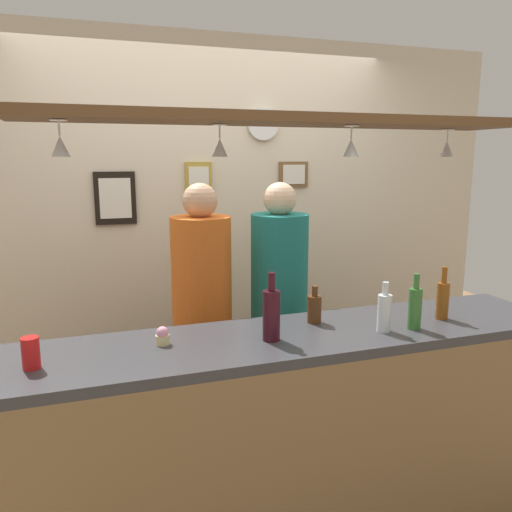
{
  "coord_description": "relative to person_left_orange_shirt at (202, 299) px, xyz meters",
  "views": [
    {
      "loc": [
        -0.82,
        -2.35,
        1.79
      ],
      "look_at": [
        0.0,
        0.1,
        1.29
      ],
      "focal_mm": 35.54,
      "sensor_mm": 36.0,
      "label": 1
    }
  ],
  "objects": [
    {
      "name": "bottle_soda_clear",
      "position": [
        0.66,
        -0.84,
        0.11
      ],
      "size": [
        0.06,
        0.06,
        0.23
      ],
      "color": "silver",
      "rests_on": "bar_counter"
    },
    {
      "name": "wall_clock",
      "position": [
        0.6,
        0.66,
        1.02
      ],
      "size": [
        0.22,
        0.03,
        0.22
      ],
      "primitive_type": "cylinder",
      "rotation": [
        1.57,
        0.0,
        0.0
      ],
      "color": "white",
      "rests_on": "back_wall"
    },
    {
      "name": "bar_counter",
      "position": [
        0.23,
        -0.9,
        -0.31
      ],
      "size": [
        2.7,
        0.55,
        1.01
      ],
      "color": "#38383D",
      "rests_on": "ground_plane"
    },
    {
      "name": "overhead_glass_rack",
      "position": [
        0.23,
        -0.69,
        0.95
      ],
      "size": [
        2.2,
        0.36,
        0.04
      ],
      "primitive_type": "cube",
      "color": "brown"
    },
    {
      "name": "bottle_beer_green_import",
      "position": [
        0.81,
        -0.86,
        0.12
      ],
      "size": [
        0.06,
        0.06,
        0.26
      ],
      "color": "#336B2D",
      "rests_on": "bar_counter"
    },
    {
      "name": "bottle_beer_brown_stubby",
      "position": [
        0.41,
        -0.63,
        0.09
      ],
      "size": [
        0.07,
        0.07,
        0.18
      ],
      "color": "#512D14",
      "rests_on": "bar_counter"
    },
    {
      "name": "bottle_beer_amber_tall",
      "position": [
        1.02,
        -0.77,
        0.12
      ],
      "size": [
        0.06,
        0.06,
        0.26
      ],
      "color": "brown",
      "rests_on": "bar_counter"
    },
    {
      "name": "bottle_wine_dark_red",
      "position": [
        0.13,
        -0.78,
        0.14
      ],
      "size": [
        0.08,
        0.08,
        0.3
      ],
      "color": "#380F19",
      "rests_on": "bar_counter"
    },
    {
      "name": "drink_can",
      "position": [
        -0.82,
        -0.78,
        0.08
      ],
      "size": [
        0.07,
        0.07,
        0.12
      ],
      "primitive_type": "cylinder",
      "color": "red",
      "rests_on": "bar_counter"
    },
    {
      "name": "cupcake",
      "position": [
        -0.32,
        -0.69,
        0.05
      ],
      "size": [
        0.06,
        0.06,
        0.08
      ],
      "color": "beige",
      "rests_on": "bar_counter"
    },
    {
      "name": "ground_plane",
      "position": [
        0.23,
        -0.39,
        -1.0
      ],
      "size": [
        8.0,
        8.0,
        0.0
      ],
      "primitive_type": "plane",
      "color": "olive"
    },
    {
      "name": "picture_frame_caricature",
      "position": [
        -0.41,
        0.66,
        0.53
      ],
      "size": [
        0.26,
        0.02,
        0.34
      ],
      "color": "black",
      "rests_on": "back_wall"
    },
    {
      "name": "person_middle_teal_shirt",
      "position": [
        0.47,
        -0.0,
        -0.0
      ],
      "size": [
        0.34,
        0.34,
        1.65
      ],
      "color": "#2D334C",
      "rests_on": "ground_plane"
    },
    {
      "name": "picture_frame_upper_small",
      "position": [
        0.83,
        0.66,
        0.67
      ],
      "size": [
        0.22,
        0.02,
        0.18
      ],
      "color": "brown",
      "rests_on": "back_wall"
    },
    {
      "name": "picture_frame_crest",
      "position": [
        0.14,
        0.66,
        0.63
      ],
      "size": [
        0.18,
        0.02,
        0.26
      ],
      "color": "#B29338",
      "rests_on": "back_wall"
    },
    {
      "name": "back_wall",
      "position": [
        0.23,
        0.71,
        0.3
      ],
      "size": [
        4.4,
        0.06,
        2.6
      ],
      "primitive_type": "cube",
      "color": "beige",
      "rests_on": "ground_plane"
    },
    {
      "name": "hanging_wineglass_far_left",
      "position": [
        -0.67,
        -0.72,
        0.84
      ],
      "size": [
        0.07,
        0.07,
        0.13
      ],
      "color": "silver",
      "rests_on": "overhead_glass_rack"
    },
    {
      "name": "hanging_wineglass_left",
      "position": [
        -0.05,
        -0.64,
        0.84
      ],
      "size": [
        0.07,
        0.07,
        0.13
      ],
      "color": "silver",
      "rests_on": "overhead_glass_rack"
    },
    {
      "name": "hanging_wineglass_center_left",
      "position": [
        0.5,
        -0.75,
        0.84
      ],
      "size": [
        0.07,
        0.07,
        0.13
      ],
      "color": "silver",
      "rests_on": "overhead_glass_rack"
    },
    {
      "name": "person_left_orange_shirt",
      "position": [
        0.0,
        0.0,
        0.0
      ],
      "size": [
        0.34,
        0.34,
        1.65
      ],
      "color": "#2D334C",
      "rests_on": "ground_plane"
    },
    {
      "name": "hanging_wineglass_center",
      "position": [
        1.11,
        -0.62,
        0.84
      ],
      "size": [
        0.07,
        0.07,
        0.13
      ],
      "color": "silver",
      "rests_on": "overhead_glass_rack"
    }
  ]
}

